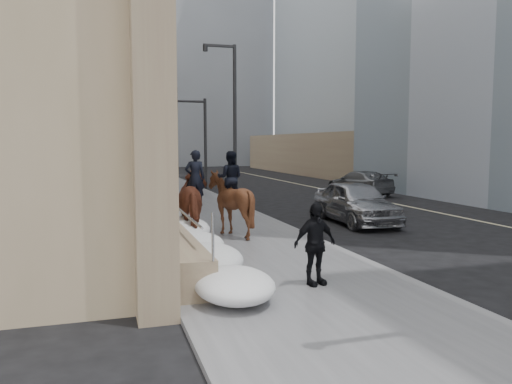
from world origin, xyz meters
TOP-DOWN VIEW (x-y plane):
  - ground at (0.00, 0.00)m, footprint 140.00×140.00m
  - sidewalk at (0.00, 10.00)m, footprint 5.00×80.00m
  - curb at (2.62, 10.00)m, footprint 0.24×80.00m
  - lane_line at (10.50, 10.00)m, footprint 0.15×70.00m
  - limestone_building at (-5.26, 19.96)m, footprint 6.10×44.00m
  - far_podium at (15.50, 10.00)m, footprint 2.00×80.00m
  - bg_building_mid at (4.00, 60.00)m, footprint 30.00×12.00m
  - bg_building_far at (-6.00, 72.00)m, footprint 24.00×12.00m
  - streetlight_mid at (2.74, 14.00)m, footprint 1.71×0.24m
  - streetlight_far at (2.74, 34.00)m, footprint 1.71×0.24m
  - traffic_signal at (2.07, 22.00)m, footprint 4.10×0.22m
  - snow_bank at (-1.42, 8.11)m, footprint 1.70×18.10m
  - mounted_horse_left at (-0.94, 4.31)m, footprint 1.16×2.54m
  - mounted_horse_right at (0.20, 4.52)m, footprint 2.22×2.35m
  - pedestrian at (0.47, -1.47)m, footprint 1.08×0.63m
  - car_silver at (5.57, 6.13)m, footprint 2.18×4.91m
  - car_grey at (11.06, 15.69)m, footprint 2.54×5.10m

SIDE VIEW (x-z plane):
  - ground at x=0.00m, z-range 0.00..0.00m
  - lane_line at x=10.50m, z-range 0.00..0.01m
  - sidewalk at x=0.00m, z-range 0.00..0.12m
  - curb at x=2.62m, z-range 0.00..0.12m
  - snow_bank at x=-1.42m, z-range 0.09..0.85m
  - car_grey at x=11.06m, z-range 0.00..1.42m
  - car_silver at x=5.57m, z-range 0.00..1.64m
  - pedestrian at x=0.47m, z-range 0.12..1.84m
  - mounted_horse_left at x=-0.94m, z-range -0.12..2.61m
  - mounted_horse_right at x=0.20m, z-range -0.09..2.60m
  - far_podium at x=15.50m, z-range 0.00..4.00m
  - traffic_signal at x=2.07m, z-range 1.00..7.00m
  - streetlight_mid at x=2.74m, z-range 0.58..8.58m
  - streetlight_far at x=2.74m, z-range 0.58..8.58m
  - limestone_building at x=-5.26m, z-range -0.10..17.90m
  - bg_building_far at x=-6.00m, z-range 0.00..20.00m
  - bg_building_mid at x=4.00m, z-range 0.00..28.00m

